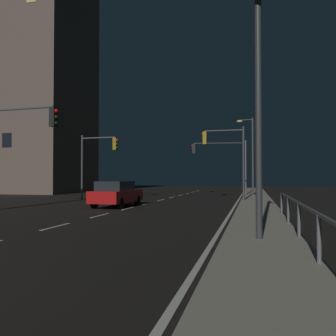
# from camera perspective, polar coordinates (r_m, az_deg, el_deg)

# --- Properties ---
(ground_plane) EXTENTS (112.00, 112.00, 0.00)m
(ground_plane) POSITION_cam_1_polar(r_m,az_deg,el_deg) (22.05, -5.77, -6.14)
(ground_plane) COLOR black
(ground_plane) RESTS_ON ground
(sidewalk_right) EXTENTS (2.26, 77.00, 0.14)m
(sidewalk_right) POSITION_cam_1_polar(r_m,az_deg,el_deg) (20.89, 13.72, -6.17)
(sidewalk_right) COLOR #9E937F
(sidewalk_right) RESTS_ON ground
(lane_markings_center) EXTENTS (0.14, 50.00, 0.01)m
(lane_markings_center) POSITION_cam_1_polar(r_m,az_deg,el_deg) (25.38, -3.23, -5.51)
(lane_markings_center) COLOR silver
(lane_markings_center) RESTS_ON ground
(lane_edge_line) EXTENTS (0.14, 53.00, 0.01)m
(lane_edge_line) POSITION_cam_1_polar(r_m,az_deg,el_deg) (25.90, 10.50, -5.40)
(lane_edge_line) COLOR silver
(lane_edge_line) RESTS_ON ground
(car) EXTENTS (2.01, 4.47, 1.57)m
(car) POSITION_cam_1_polar(r_m,az_deg,el_deg) (22.70, -7.95, -3.92)
(car) COLOR #B71414
(car) RESTS_ON ground
(traffic_light_far_center) EXTENTS (3.18, 0.35, 5.39)m
(traffic_light_far_center) POSITION_cam_1_polar(r_m,az_deg,el_deg) (27.74, 8.83, 2.90)
(traffic_light_far_center) COLOR #38383D
(traffic_light_far_center) RESTS_ON sidewalk_right
(traffic_light_mid_left) EXTENTS (3.26, 0.50, 5.20)m
(traffic_light_mid_left) POSITION_cam_1_polar(r_m,az_deg,el_deg) (29.98, -10.83, 2.08)
(traffic_light_mid_left) COLOR #38383D
(traffic_light_mid_left) RESTS_ON ground
(traffic_light_mid_right) EXTENTS (5.30, 0.77, 5.23)m
(traffic_light_mid_right) POSITION_cam_1_polar(r_m,az_deg,el_deg) (36.22, 8.18, 1.89)
(traffic_light_mid_right) COLOR #4C4C51
(traffic_light_mid_right) RESTS_ON sidewalk_right
(traffic_light_far_right) EXTENTS (4.65, 0.60, 5.55)m
(traffic_light_far_right) POSITION_cam_1_polar(r_m,az_deg,el_deg) (20.50, -22.70, 4.64)
(traffic_light_far_right) COLOR #2D3033
(traffic_light_far_right) RESTS_ON ground
(street_lamp_mid_block) EXTENTS (0.56, 1.75, 7.41)m
(street_lamp_mid_block) POSITION_cam_1_polar(r_m,az_deg,el_deg) (10.52, 13.84, 13.77)
(street_lamp_mid_block) COLOR #2D3033
(street_lamp_mid_block) RESTS_ON sidewalk_right
(street_lamp_corner) EXTENTS (1.58, 0.48, 7.27)m
(street_lamp_corner) POSITION_cam_1_polar(r_m,az_deg,el_deg) (35.84, 12.57, 2.87)
(street_lamp_corner) COLOR #38383D
(street_lamp_corner) RESTS_ON sidewalk_right
(barrier_fence) EXTENTS (0.09, 16.09, 0.98)m
(barrier_fence) POSITION_cam_1_polar(r_m,az_deg,el_deg) (9.45, 20.67, -7.04)
(barrier_fence) COLOR #59595E
(barrier_fence) RESTS_ON sidewalk_right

